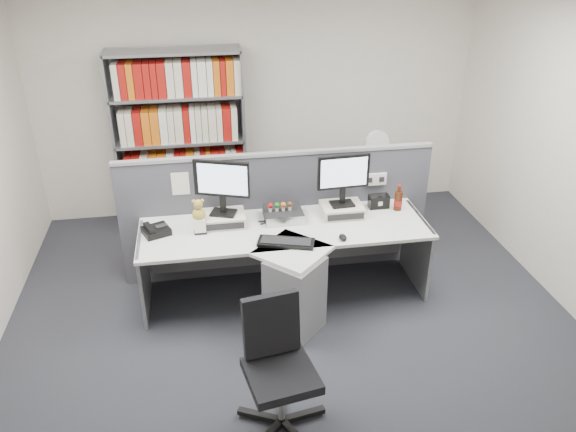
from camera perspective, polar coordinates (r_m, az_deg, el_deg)
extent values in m
plane|color=#31333A|center=(4.86, 1.30, -13.24)|extent=(5.50, 5.50, 0.00)
cube|color=silver|center=(6.66, -3.06, 11.59)|extent=(5.00, 0.04, 2.70)
cube|color=white|center=(3.71, 1.77, 20.23)|extent=(5.00, 5.50, 0.04)
cube|color=#494A53|center=(5.53, -1.03, 0.12)|extent=(3.00, 0.05, 1.25)
cube|color=#A6A6AC|center=(5.27, -1.09, 6.26)|extent=(3.00, 0.07, 0.03)
cube|color=white|center=(5.57, 8.72, 3.69)|extent=(0.22, 0.04, 0.12)
cube|color=white|center=(5.28, -10.74, 3.33)|extent=(0.16, 0.00, 0.22)
cube|color=white|center=(5.28, -6.40, 3.66)|extent=(0.16, 0.00, 0.22)
cube|color=white|center=(5.46, 6.28, 4.50)|extent=(0.16, 0.00, 0.22)
cube|color=silver|center=(5.12, -0.31, -1.27)|extent=(2.60, 0.80, 0.03)
cube|color=silver|center=(4.78, 0.46, -3.54)|extent=(0.74, 0.74, 0.03)
cube|color=gray|center=(4.88, 0.69, -7.89)|extent=(0.57, 0.57, 0.69)
cube|color=gray|center=(5.28, -14.23, -5.63)|extent=(0.03, 0.70, 0.72)
cube|color=gray|center=(5.61, 12.72, -3.29)|extent=(0.03, 0.70, 0.72)
cube|color=gray|center=(5.60, -0.90, -2.71)|extent=(2.50, 0.02, 0.45)
cube|color=beige|center=(5.18, -6.45, -0.26)|extent=(0.38, 0.30, 0.10)
cube|color=black|center=(5.05, -6.33, -1.04)|extent=(0.34, 0.01, 0.06)
cube|color=beige|center=(5.34, 5.41, 0.65)|extent=(0.38, 0.30, 0.10)
cube|color=black|center=(5.21, 5.81, -0.09)|extent=(0.34, 0.01, 0.06)
cube|color=black|center=(5.16, -6.48, 0.33)|extent=(0.26, 0.22, 0.02)
cube|color=black|center=(5.12, -6.53, 1.22)|extent=(0.06, 0.04, 0.18)
cube|color=black|center=(5.01, -6.68, 3.72)|extent=(0.48, 0.20, 0.33)
cube|color=silver|center=(5.00, -6.59, 3.64)|extent=(0.42, 0.16, 0.28)
cube|color=black|center=(5.31, 5.43, 1.22)|extent=(0.22, 0.17, 0.02)
cube|color=black|center=(5.27, 5.48, 2.07)|extent=(0.05, 0.03, 0.17)
cube|color=black|center=(5.18, 5.59, 4.43)|extent=(0.48, 0.06, 0.32)
cube|color=silver|center=(5.16, 5.64, 4.34)|extent=(0.43, 0.03, 0.27)
cube|color=black|center=(5.24, -0.50, 0.20)|extent=(0.35, 0.31, 0.09)
cube|color=silver|center=(5.11, -0.23, -0.58)|extent=(0.35, 0.01, 0.09)
cylinder|color=beige|center=(5.18, -1.78, 0.63)|extent=(0.03, 0.03, 0.03)
sphere|color=#A5140F|center=(5.16, -1.79, 1.05)|extent=(0.05, 0.05, 0.05)
cylinder|color=beige|center=(5.19, -1.12, 0.68)|extent=(0.03, 0.03, 0.03)
sphere|color=#19721E|center=(5.17, -1.13, 1.10)|extent=(0.05, 0.05, 0.05)
cylinder|color=beige|center=(5.19, -0.47, 0.73)|extent=(0.03, 0.03, 0.03)
sphere|color=orange|center=(5.17, -0.47, 1.15)|extent=(0.05, 0.05, 0.05)
cylinder|color=beige|center=(5.20, 0.18, 0.78)|extent=(0.03, 0.03, 0.03)
sphere|color=#593319|center=(5.18, 0.18, 1.19)|extent=(0.05, 0.05, 0.05)
cube|color=black|center=(4.85, -0.20, -2.66)|extent=(0.51, 0.31, 0.03)
cube|color=black|center=(4.84, -0.20, -2.50)|extent=(0.45, 0.25, 0.01)
ellipsoid|color=black|center=(4.93, 5.51, -2.14)|extent=(0.07, 0.11, 0.04)
cube|color=black|center=(5.12, -13.06, -1.46)|extent=(0.28, 0.27, 0.06)
cube|color=black|center=(5.09, -13.75, -1.16)|extent=(0.11, 0.19, 0.03)
cube|color=black|center=(5.12, -12.58, -0.98)|extent=(0.11, 0.09, 0.01)
cube|color=black|center=(5.07, -8.75, -1.60)|extent=(0.11, 0.07, 0.02)
cube|color=white|center=(5.02, -8.80, -1.06)|extent=(0.10, 0.04, 0.11)
cube|color=white|center=(5.06, -8.81, -0.82)|extent=(0.10, 0.04, 0.11)
sphere|color=#B0953A|center=(5.05, -8.92, 0.16)|extent=(0.12, 0.12, 0.12)
sphere|color=#B0953A|center=(5.00, -9.00, 1.18)|extent=(0.08, 0.08, 0.08)
sphere|color=#B0953A|center=(4.99, -9.46, 1.45)|extent=(0.03, 0.03, 0.03)
sphere|color=#B0953A|center=(4.99, -8.59, 1.52)|extent=(0.03, 0.03, 0.03)
cube|color=black|center=(5.51, 9.07, 1.47)|extent=(0.19, 0.11, 0.13)
cylinder|color=#3F190A|center=(5.48, 10.98, 1.52)|extent=(0.07, 0.07, 0.19)
cylinder|color=#A5140F|center=(5.49, 10.96, 1.32)|extent=(0.08, 0.08, 0.05)
cylinder|color=#3F190A|center=(5.43, 11.09, 2.67)|extent=(0.03, 0.03, 0.05)
cylinder|color=#A5140F|center=(5.42, 11.12, 2.99)|extent=(0.03, 0.03, 0.01)
cube|color=gray|center=(6.50, -16.81, 6.79)|extent=(0.03, 0.40, 2.00)
cube|color=gray|center=(6.46, -4.53, 7.78)|extent=(0.03, 0.40, 2.00)
cube|color=gray|center=(6.62, -10.70, 7.88)|extent=(1.40, 0.02, 2.00)
cube|color=gray|center=(6.83, -9.99, -0.40)|extent=(1.38, 0.40, 0.03)
cube|color=gray|center=(6.62, -10.34, 3.43)|extent=(1.38, 0.40, 0.03)
cube|color=gray|center=(6.43, -10.71, 7.49)|extent=(1.38, 0.40, 0.03)
cube|color=gray|center=(6.28, -11.11, 11.78)|extent=(1.38, 0.40, 0.03)
cube|color=gray|center=(6.18, -11.50, 15.88)|extent=(1.38, 0.40, 0.03)
cube|color=#A5140F|center=(6.72, -10.12, 0.95)|extent=(1.24, 0.28, 0.36)
cube|color=orange|center=(6.51, -10.48, 4.89)|extent=(1.24, 0.28, 0.36)
cube|color=beige|center=(6.34, -10.86, 9.06)|extent=(1.24, 0.28, 0.36)
cube|color=white|center=(6.21, -11.28, 13.43)|extent=(1.24, 0.28, 0.36)
cube|color=gray|center=(6.57, 8.41, 1.75)|extent=(0.45, 0.60, 0.70)
cube|color=black|center=(6.24, 9.32, 1.97)|extent=(0.40, 0.02, 0.28)
cube|color=black|center=(6.38, 9.11, -0.62)|extent=(0.40, 0.02, 0.28)
cylinder|color=white|center=(6.42, 8.63, 4.67)|extent=(0.16, 0.16, 0.03)
cylinder|color=white|center=(6.38, 8.69, 5.47)|extent=(0.03, 0.03, 0.16)
cylinder|color=white|center=(6.29, 8.89, 7.26)|extent=(0.28, 0.09, 0.27)
cylinder|color=silver|center=(6.31, 8.81, 7.35)|extent=(0.28, 0.08, 0.27)
cylinder|color=silver|center=(4.10, -0.67, -17.90)|extent=(0.05, 0.05, 0.39)
cube|color=black|center=(3.95, -0.69, -15.69)|extent=(0.52, 0.52, 0.07)
cube|color=black|center=(3.92, -1.70, -10.80)|extent=(0.41, 0.17, 0.46)
cube|color=black|center=(4.29, 1.72, -19.23)|extent=(0.30, 0.10, 0.04)
cylinder|color=black|center=(4.33, 3.26, -18.96)|extent=(0.05, 0.05, 0.03)
cube|color=black|center=(4.37, -0.69, -18.11)|extent=(0.09, 0.30, 0.04)
cylinder|color=black|center=(4.47, -0.71, -17.16)|extent=(0.05, 0.05, 0.03)
cube|color=black|center=(4.29, -3.05, -19.29)|extent=(0.29, 0.17, 0.04)
cylinder|color=black|center=(4.33, -4.61, -19.06)|extent=(0.05, 0.05, 0.03)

